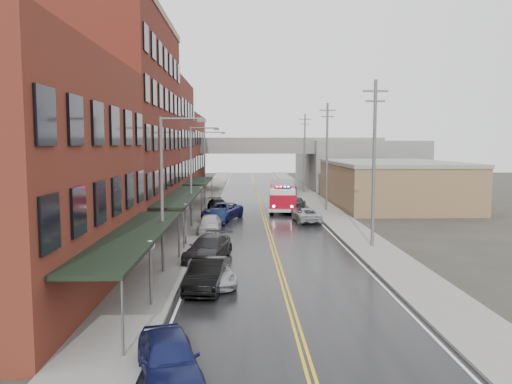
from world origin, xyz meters
name	(u,v)px	position (x,y,z in m)	size (l,w,h in m)	color
ground	(295,321)	(0.00, 0.00, 0.00)	(220.00, 220.00, 0.00)	#2D2B26
road	(264,217)	(0.00, 30.00, 0.01)	(11.00, 160.00, 0.02)	black
sidewalk_left	(193,217)	(-7.30, 30.00, 0.07)	(3.00, 160.00, 0.15)	slate
sidewalk_right	(335,217)	(7.30, 30.00, 0.07)	(3.00, 160.00, 0.15)	slate
curb_left	(209,217)	(-5.65, 30.00, 0.07)	(0.30, 160.00, 0.15)	gray
curb_right	(319,217)	(5.65, 30.00, 0.07)	(0.30, 160.00, 0.15)	gray
brick_building_a	(13,175)	(-13.30, 4.00, 6.00)	(9.00, 18.00, 12.00)	brown
brick_building_b	(113,126)	(-13.30, 23.00, 9.00)	(9.00, 20.00, 18.00)	#5C2318
brick_building_c	(151,144)	(-13.30, 40.50, 7.50)	(9.00, 15.00, 15.00)	#5C281B
brick_building_far	(172,154)	(-13.30, 58.00, 6.00)	(9.00, 20.00, 12.00)	brown
tan_building	(391,185)	(16.00, 40.00, 2.50)	(14.00, 22.00, 5.00)	olive
right_far_block	(353,163)	(18.00, 70.00, 4.00)	(18.00, 30.00, 8.00)	slate
awning_0	(135,235)	(-7.49, 4.00, 2.99)	(2.60, 16.00, 3.09)	black
awning_1	(182,196)	(-7.49, 23.00, 2.99)	(2.60, 18.00, 3.09)	black
awning_2	(199,181)	(-7.49, 40.50, 2.99)	(2.60, 13.00, 3.09)	black
globe_lamp_0	(150,258)	(-6.40, 2.00, 2.31)	(0.44, 0.44, 3.12)	#59595B
globe_lamp_1	(186,215)	(-6.40, 16.00, 2.31)	(0.44, 0.44, 3.12)	#59595B
globe_lamp_2	(201,195)	(-6.40, 30.00, 2.31)	(0.44, 0.44, 3.12)	#59595B
street_lamp_0	(166,184)	(-6.55, 8.00, 5.19)	(2.64, 0.22, 9.00)	#59595B
street_lamp_1	(194,170)	(-6.55, 24.00, 5.19)	(2.64, 0.22, 9.00)	#59595B
street_lamp_2	(207,163)	(-6.55, 40.00, 5.19)	(2.64, 0.22, 9.00)	#59595B
utility_pole_0	(374,161)	(7.20, 15.00, 6.31)	(1.80, 0.24, 12.00)	#59595B
utility_pole_1	(327,155)	(7.20, 35.00, 6.31)	(1.80, 0.24, 12.00)	#59595B
utility_pole_2	(305,152)	(7.20, 55.00, 6.31)	(1.80, 0.24, 12.00)	#59595B
overpass	(256,153)	(0.00, 62.00, 5.99)	(40.00, 10.00, 7.50)	slate
fire_truck	(283,195)	(2.28, 35.09, 1.74)	(4.06, 8.97, 3.21)	#9E0716
parked_car_left_0	(169,358)	(-4.53, -5.20, 0.76)	(1.80, 4.46, 1.52)	#121844
parked_car_left_1	(207,275)	(-4.01, 4.70, 0.79)	(1.67, 4.80, 1.58)	black
parked_car_left_2	(211,272)	(-3.88, 5.80, 0.67)	(2.21, 4.79, 1.33)	#999CA0
parked_car_left_3	(208,248)	(-4.42, 11.30, 0.78)	(2.19, 5.39, 1.56)	black
parked_car_left_4	(209,224)	(-5.00, 21.20, 0.79)	(1.85, 4.61, 1.57)	#B7B7B7
parked_car_left_5	(218,216)	(-4.53, 26.42, 0.68)	(1.44, 4.14, 1.36)	black
parked_car_left_6	(222,211)	(-4.24, 28.80, 0.83)	(2.74, 5.95, 1.65)	#141B4D
parked_car_left_7	(218,205)	(-4.93, 34.80, 0.69)	(1.94, 4.76, 1.38)	black
parked_car_right_0	(306,215)	(3.94, 27.01, 0.69)	(2.30, 4.98, 1.38)	#9D9FA5
parked_car_right_1	(295,204)	(3.60, 34.20, 0.83)	(2.32, 5.70, 1.65)	#28282A
parked_car_right_2	(288,197)	(3.60, 43.09, 0.73)	(1.73, 4.29, 1.46)	#B1B1B1
parked_car_right_3	(292,191)	(5.00, 52.20, 0.66)	(1.40, 4.03, 1.33)	black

